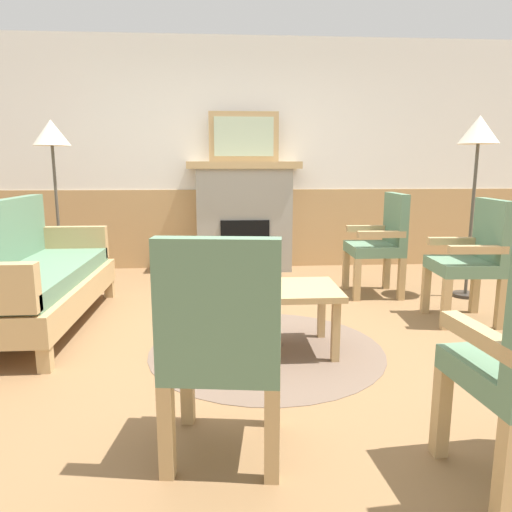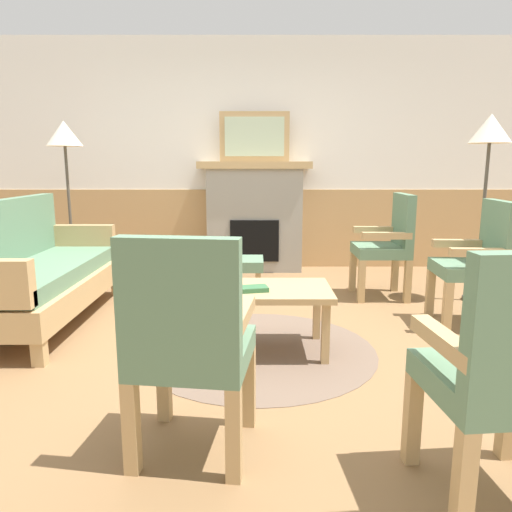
{
  "view_description": "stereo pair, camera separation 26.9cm",
  "coord_description": "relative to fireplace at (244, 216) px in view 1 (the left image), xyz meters",
  "views": [
    {
      "loc": [
        -0.25,
        -3.26,
        1.24
      ],
      "look_at": [
        0.0,
        0.35,
        0.55
      ],
      "focal_mm": 33.46,
      "sensor_mm": 36.0,
      "label": 1
    },
    {
      "loc": [
        0.02,
        -3.27,
        1.24
      ],
      "look_at": [
        0.0,
        0.35,
        0.55
      ],
      "focal_mm": 33.46,
      "sensor_mm": 36.0,
      "label": 2
    }
  ],
  "objects": [
    {
      "name": "floor_lamp_by_chairs",
      "position": [
        2.06,
        -1.33,
        0.8
      ],
      "size": [
        0.36,
        0.36,
        1.68
      ],
      "color": "#332D28",
      "rests_on": "ground_plane"
    },
    {
      "name": "fireplace",
      "position": [
        0.0,
        0.0,
        0.0
      ],
      "size": [
        1.3,
        0.44,
        1.28
      ],
      "color": "gray",
      "rests_on": "ground_plane"
    },
    {
      "name": "armchair_by_window_left",
      "position": [
        1.26,
        -1.19,
        -0.11
      ],
      "size": [
        0.48,
        0.48,
        0.98
      ],
      "color": "tan",
      "rests_on": "ground_plane"
    },
    {
      "name": "round_rug",
      "position": [
        0.03,
        -2.54,
        -0.65
      ],
      "size": [
        1.59,
        1.59,
        0.01
      ],
      "primitive_type": "cylinder",
      "color": "brown",
      "rests_on": "ground_plane"
    },
    {
      "name": "coffee_table",
      "position": [
        0.03,
        -2.54,
        -0.27
      ],
      "size": [
        0.96,
        0.56,
        0.44
      ],
      "color": "tan",
      "rests_on": "ground_plane"
    },
    {
      "name": "armchair_near_fireplace",
      "position": [
        1.73,
        -2.03,
        -0.11
      ],
      "size": [
        0.5,
        0.5,
        0.98
      ],
      "color": "tan",
      "rests_on": "ground_plane"
    },
    {
      "name": "book_on_table",
      "position": [
        0.01,
        -2.63,
        -0.2
      ],
      "size": [
        0.19,
        0.15,
        0.03
      ],
      "primitive_type": "cube",
      "rotation": [
        0.0,
        0.0,
        0.21
      ],
      "color": "#33663D",
      "rests_on": "coffee_table"
    },
    {
      "name": "ground_plane",
      "position": [
        0.0,
        -2.35,
        -0.65
      ],
      "size": [
        14.0,
        14.0,
        0.0
      ],
      "primitive_type": "plane",
      "color": "olive"
    },
    {
      "name": "wall_back",
      "position": [
        0.0,
        0.25,
        0.66
      ],
      "size": [
        7.2,
        0.14,
        2.7
      ],
      "color": "white",
      "rests_on": "ground_plane"
    },
    {
      "name": "floor_lamp_by_couch",
      "position": [
        -1.93,
        -0.64,
        0.8
      ],
      "size": [
        0.36,
        0.36,
        1.68
      ],
      "color": "#332D28",
      "rests_on": "ground_plane"
    },
    {
      "name": "footstool",
      "position": [
        -0.11,
        -1.13,
        -0.37
      ],
      "size": [
        0.4,
        0.4,
        0.36
      ],
      "color": "tan",
      "rests_on": "ground_plane"
    },
    {
      "name": "armchair_front_center",
      "position": [
        -0.26,
        -3.74,
        -0.11
      ],
      "size": [
        0.54,
        0.54,
        0.98
      ],
      "color": "tan",
      "rests_on": "ground_plane"
    },
    {
      "name": "framed_picture",
      "position": [
        0.0,
        0.0,
        0.91
      ],
      "size": [
        0.8,
        0.04,
        0.56
      ],
      "color": "tan",
      "rests_on": "fireplace"
    },
    {
      "name": "couch",
      "position": [
        -1.69,
        -1.95,
        -0.26
      ],
      "size": [
        0.7,
        1.8,
        0.98
      ],
      "color": "tan",
      "rests_on": "ground_plane"
    }
  ]
}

